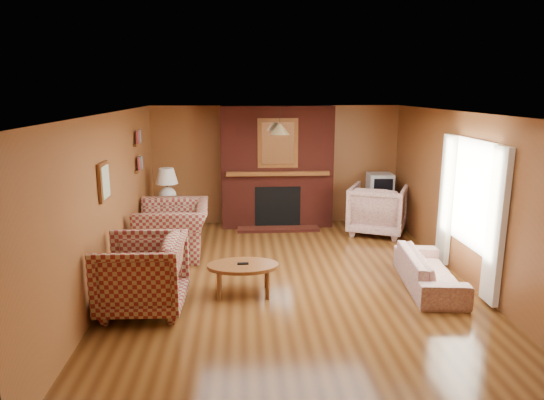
{
  "coord_description": "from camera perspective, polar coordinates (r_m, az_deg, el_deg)",
  "views": [
    {
      "loc": [
        -0.69,
        -6.54,
        2.71
      ],
      "look_at": [
        -0.25,
        0.6,
        1.07
      ],
      "focal_mm": 32.0,
      "sensor_mm": 36.0,
      "label": 1
    }
  ],
  "objects": [
    {
      "name": "floor",
      "position": [
        7.11,
        2.31,
        -9.53
      ],
      "size": [
        6.5,
        6.5,
        0.0
      ],
      "primitive_type": "plane",
      "color": "#4B2910",
      "rests_on": "ground"
    },
    {
      "name": "ceiling",
      "position": [
        6.58,
        2.5,
        10.18
      ],
      "size": [
        6.5,
        6.5,
        0.0
      ],
      "primitive_type": "plane",
      "rotation": [
        3.14,
        0.0,
        0.0
      ],
      "color": "white",
      "rests_on": "wall_back"
    },
    {
      "name": "wall_back",
      "position": [
        9.93,
        0.47,
        4.13
      ],
      "size": [
        6.5,
        0.0,
        6.5
      ],
      "primitive_type": "plane",
      "rotation": [
        1.57,
        0.0,
        0.0
      ],
      "color": "brown",
      "rests_on": "floor"
    },
    {
      "name": "wall_front",
      "position": [
        3.68,
        7.7,
        -11.41
      ],
      "size": [
        6.5,
        0.0,
        6.5
      ],
      "primitive_type": "plane",
      "rotation": [
        -1.57,
        0.0,
        0.0
      ],
      "color": "brown",
      "rests_on": "floor"
    },
    {
      "name": "wall_left",
      "position": [
        6.95,
        -18.57,
        -0.34
      ],
      "size": [
        0.0,
        6.5,
        6.5
      ],
      "primitive_type": "plane",
      "rotation": [
        1.57,
        0.0,
        1.57
      ],
      "color": "brown",
      "rests_on": "floor"
    },
    {
      "name": "wall_right",
      "position": [
        7.43,
        21.96,
        0.21
      ],
      "size": [
        0.0,
        6.5,
        6.5
      ],
      "primitive_type": "plane",
      "rotation": [
        1.57,
        0.0,
        -1.57
      ],
      "color": "brown",
      "rests_on": "floor"
    },
    {
      "name": "fireplace",
      "position": [
        9.67,
        0.58,
        3.78
      ],
      "size": [
        2.2,
        0.82,
        2.4
      ],
      "color": "#501911",
      "rests_on": "floor"
    },
    {
      "name": "window_right",
      "position": [
        7.25,
        22.24,
        -0.7
      ],
      "size": [
        0.1,
        1.85,
        2.0
      ],
      "color": "beige",
      "rests_on": "wall_right"
    },
    {
      "name": "bookshelf",
      "position": [
        8.68,
        -15.25,
        5.52
      ],
      "size": [
        0.09,
        0.55,
        0.71
      ],
      "color": "brown",
      "rests_on": "wall_left"
    },
    {
      "name": "botanical_print",
      "position": [
        6.59,
        -19.16,
        2.03
      ],
      "size": [
        0.05,
        0.4,
        0.5
      ],
      "color": "brown",
      "rests_on": "wall_left"
    },
    {
      "name": "pendant_light",
      "position": [
        8.89,
        0.91,
        8.3
      ],
      "size": [
        0.36,
        0.36,
        0.48
      ],
      "color": "black",
      "rests_on": "ceiling"
    },
    {
      "name": "plaid_loveseat",
      "position": [
        8.24,
        -11.53,
        -3.41
      ],
      "size": [
        1.24,
        1.4,
        0.87
      ],
      "primitive_type": "imported",
      "rotation": [
        0.0,
        0.0,
        -1.51
      ],
      "color": "maroon",
      "rests_on": "floor"
    },
    {
      "name": "plaid_armchair",
      "position": [
        6.27,
        -15.08,
        -8.47
      ],
      "size": [
        1.06,
        1.03,
        0.95
      ],
      "primitive_type": "imported",
      "rotation": [
        0.0,
        0.0,
        -1.59
      ],
      "color": "maroon",
      "rests_on": "floor"
    },
    {
      "name": "floral_sofa",
      "position": [
        7.18,
        18.01,
        -7.88
      ],
      "size": [
        0.82,
        1.72,
        0.48
      ],
      "primitive_type": "imported",
      "rotation": [
        0.0,
        0.0,
        1.47
      ],
      "color": "beige",
      "rests_on": "floor"
    },
    {
      "name": "floral_armchair",
      "position": [
        9.47,
        12.31,
        -1.1
      ],
      "size": [
        1.35,
        1.36,
        0.94
      ],
      "primitive_type": "imported",
      "rotation": [
        0.0,
        0.0,
        2.71
      ],
      "color": "beige",
      "rests_on": "floor"
    },
    {
      "name": "coffee_table",
      "position": [
        6.57,
        -3.43,
        -7.96
      ],
      "size": [
        0.96,
        0.59,
        0.44
      ],
      "color": "brown",
      "rests_on": "floor"
    },
    {
      "name": "side_table",
      "position": [
        9.41,
        -12.06,
        -2.25
      ],
      "size": [
        0.49,
        0.49,
        0.6
      ],
      "primitive_type": "cube",
      "rotation": [
        0.0,
        0.0,
        0.1
      ],
      "color": "brown",
      "rests_on": "floor"
    },
    {
      "name": "table_lamp",
      "position": [
        9.26,
        -12.26,
        1.83
      ],
      "size": [
        0.41,
        0.41,
        0.68
      ],
      "color": "silver",
      "rests_on": "side_table"
    },
    {
      "name": "tv_stand",
      "position": [
        10.02,
        12.43,
        -1.23
      ],
      "size": [
        0.62,
        0.57,
        0.64
      ],
      "primitive_type": "cube",
      "rotation": [
        0.0,
        0.0,
        -0.07
      ],
      "color": "black",
      "rests_on": "floor"
    },
    {
      "name": "crt_tv",
      "position": [
        9.9,
        12.58,
        1.79
      ],
      "size": [
        0.5,
        0.5,
        0.44
      ],
      "color": "#B2B5BA",
      "rests_on": "tv_stand"
    }
  ]
}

